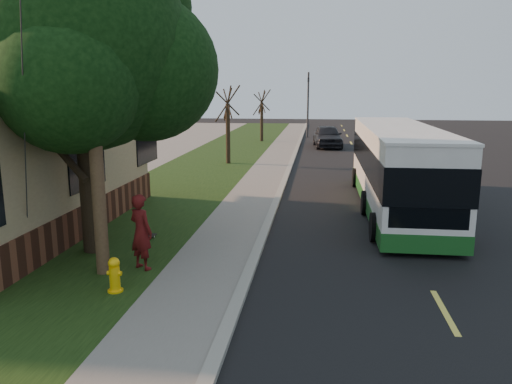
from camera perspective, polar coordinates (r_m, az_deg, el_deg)
ground at (r=10.31m, az=-1.97°, el=-12.35°), size 120.00×120.00×0.00m
road at (r=19.89m, az=14.21°, el=-0.76°), size 8.00×80.00×0.01m
curb at (r=19.78m, az=2.64°, el=-0.31°), size 0.25×80.00×0.12m
sidewalk at (r=19.89m, az=-0.23°, el=-0.29°), size 2.00×80.00×0.08m
grass_verge at (r=20.63m, az=-9.92°, el=-0.05°), size 5.00×80.00×0.07m
fire_hydrant at (r=10.84m, az=-15.86°, el=-9.10°), size 0.32×0.32×0.74m
utility_pole at (r=11.36m, az=-18.46°, el=13.32°), size 2.86×3.21×9.07m
leafy_tree at (r=13.25m, az=-18.95°, el=15.32°), size 6.30×6.00×7.80m
bare_tree_near at (r=27.81m, az=-3.23°, el=7.56°), size 1.38×1.21×4.31m
bare_tree_far at (r=39.60m, az=0.66°, el=8.63°), size 1.38×1.21×4.03m
traffic_signal at (r=43.30m, az=5.97°, el=10.38°), size 0.18×0.22×5.50m
transit_bus at (r=18.02m, az=15.84°, el=2.89°), size 2.48×10.77×2.92m
skateboarder at (r=11.83m, az=-13.00°, el=-4.46°), size 0.78×0.69×1.78m
skateboard_main at (r=14.18m, az=-12.57°, el=-5.20°), size 0.40×0.94×0.09m
dumpster at (r=21.03m, az=-23.24°, el=1.20°), size 1.76×1.57×1.29m
distant_car at (r=36.54m, az=8.17°, el=6.34°), size 2.27×4.79×1.58m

